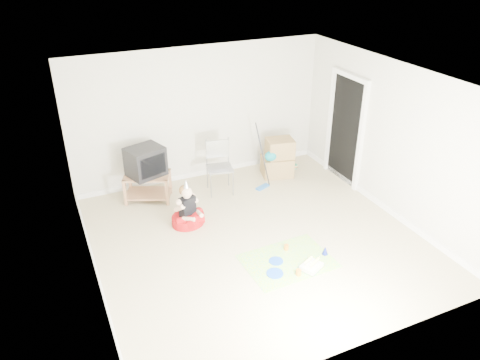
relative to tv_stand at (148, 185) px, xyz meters
name	(u,v)px	position (x,y,z in m)	size (l,w,h in m)	color
ground	(256,239)	(1.24, -1.96, -0.30)	(5.00, 5.00, 0.00)	#BFB189
doorway_recess	(346,131)	(3.72, -0.76, 0.73)	(0.02, 0.90, 2.05)	black
tv_stand	(148,185)	(0.00, 0.00, 0.00)	(0.95, 0.79, 0.51)	#956543
crt_tv	(145,161)	(0.00, 0.00, 0.47)	(0.61, 0.51, 0.53)	black
folding_chair	(220,168)	(1.31, -0.27, 0.20)	(0.53, 0.51, 1.01)	gray
cardboard_boxes	(278,158)	(2.64, -0.10, 0.07)	(0.70, 0.59, 0.77)	olive
floor_mop	(263,176)	(2.12, -0.48, -0.04)	(0.32, 0.39, 1.22)	blue
book_pile	(291,165)	(3.08, 0.08, -0.25)	(0.19, 0.24, 0.10)	#2A7E59
seated_woman	(188,214)	(0.40, -1.09, -0.11)	(0.75, 0.75, 0.84)	#B41013
party_mat	(288,261)	(1.42, -2.69, -0.29)	(1.32, 0.95, 0.01)	#FE3582
birthday_cake	(311,267)	(1.65, -3.00, -0.26)	(0.37, 0.34, 0.14)	silver
blue_plate_near	(276,261)	(1.26, -2.63, -0.29)	(0.22, 0.22, 0.01)	#1649B5
blue_plate_far	(275,273)	(1.11, -2.88, -0.28)	(0.25, 0.25, 0.01)	#1649B5
orange_cup_near	(286,247)	(1.55, -2.43, -0.25)	(0.07, 0.07, 0.08)	orange
orange_cup_far	(299,272)	(1.40, -3.04, -0.25)	(0.08, 0.08, 0.09)	orange
blue_party_hat	(325,250)	(2.02, -2.78, -0.22)	(0.10, 0.10, 0.14)	#1724A3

